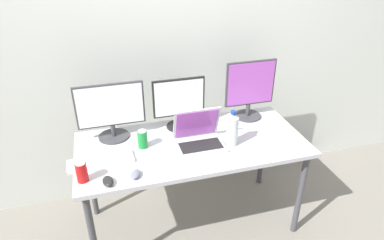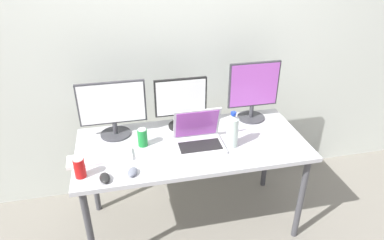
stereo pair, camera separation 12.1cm
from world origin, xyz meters
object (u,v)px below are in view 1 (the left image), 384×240
(keyboard_main, at_px, (101,161))
(soda_can_by_laptop, at_px, (82,172))
(monitor_left, at_px, (111,110))
(monitor_center, at_px, (179,102))
(water_bottle, at_px, (232,129))
(work_desk, at_px, (192,151))
(laptop_silver, at_px, (199,137))
(mouse_by_laptop, at_px, (136,174))
(soda_can_near_keyboard, at_px, (143,139))
(monitor_right, at_px, (250,88))
(mouse_by_keyboard, at_px, (108,181))

(keyboard_main, bearing_deg, soda_can_by_laptop, -128.09)
(keyboard_main, bearing_deg, monitor_left, 67.02)
(monitor_center, distance_m, water_bottle, 0.45)
(keyboard_main, relative_size, water_bottle, 1.58)
(work_desk, bearing_deg, keyboard_main, -173.82)
(monitor_left, relative_size, keyboard_main, 1.14)
(laptop_silver, bearing_deg, monitor_left, 155.13)
(mouse_by_laptop, xyz_separation_m, soda_can_by_laptop, (-0.30, 0.04, 0.05))
(monitor_left, xyz_separation_m, keyboard_main, (-0.11, -0.29, -0.21))
(monitor_left, distance_m, mouse_by_laptop, 0.53)
(laptop_silver, distance_m, soda_can_by_laptop, 0.79)
(monitor_center, bearing_deg, monitor_left, -178.16)
(laptop_silver, relative_size, water_bottle, 1.25)
(laptop_silver, xyz_separation_m, soda_can_near_keyboard, (-0.37, 0.07, 0.00))
(monitor_center, bearing_deg, laptop_silver, -75.91)
(mouse_by_laptop, bearing_deg, laptop_silver, 45.17)
(work_desk, xyz_separation_m, laptop_silver, (0.04, -0.03, 0.13))
(work_desk, height_order, keyboard_main, keyboard_main)
(monitor_center, bearing_deg, mouse_by_laptop, -128.11)
(water_bottle, relative_size, soda_can_near_keyboard, 2.04)
(monitor_left, relative_size, laptop_silver, 1.44)
(monitor_left, bearing_deg, mouse_by_laptop, -79.80)
(monitor_left, relative_size, monitor_right, 1.01)
(mouse_by_laptop, distance_m, soda_can_near_keyboard, 0.32)
(keyboard_main, height_order, mouse_by_laptop, mouse_by_laptop)
(monitor_center, height_order, soda_can_by_laptop, monitor_center)
(laptop_silver, distance_m, soda_can_near_keyboard, 0.38)
(work_desk, relative_size, soda_can_by_laptop, 12.48)
(water_bottle, distance_m, soda_can_by_laptop, 0.99)
(monitor_center, relative_size, mouse_by_laptop, 4.26)
(monitor_right, distance_m, water_bottle, 0.45)
(monitor_left, bearing_deg, keyboard_main, -110.07)
(monitor_right, bearing_deg, laptop_silver, -150.05)
(laptop_silver, bearing_deg, mouse_by_keyboard, -157.75)
(work_desk, distance_m, water_bottle, 0.33)
(mouse_by_laptop, bearing_deg, soda_can_by_laptop, -169.88)
(soda_can_near_keyboard, bearing_deg, work_desk, -7.20)
(soda_can_by_laptop, bearing_deg, mouse_by_laptop, -8.36)
(monitor_left, xyz_separation_m, water_bottle, (0.77, -0.32, -0.10))
(monitor_center, height_order, laptop_silver, monitor_center)
(laptop_silver, height_order, soda_can_by_laptop, laptop_silver)
(laptop_silver, distance_m, mouse_by_laptop, 0.52)
(monitor_center, relative_size, water_bottle, 1.49)
(keyboard_main, height_order, water_bottle, water_bottle)
(laptop_silver, height_order, keyboard_main, laptop_silver)
(monitor_center, relative_size, soda_can_by_laptop, 3.04)
(keyboard_main, distance_m, soda_can_near_keyboard, 0.31)
(work_desk, xyz_separation_m, mouse_by_laptop, (-0.42, -0.26, 0.08))
(mouse_by_laptop, relative_size, water_bottle, 0.35)
(monitor_left, distance_m, laptop_silver, 0.63)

